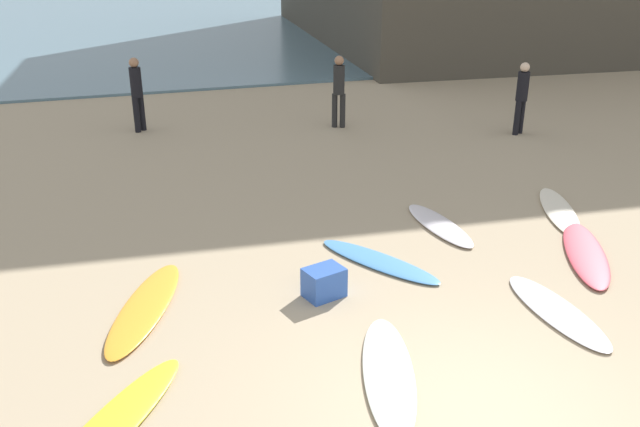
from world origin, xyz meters
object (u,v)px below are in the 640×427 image
object	(u,v)px
beachgoer_near	(522,95)
beachgoer_mid	(137,91)
surfboard_0	(379,261)
surfboard_1	(557,311)
surfboard_5	(389,373)
surfboard_6	(586,253)
surfboard_7	(439,225)
beach_cooler	(324,282)
surfboard_4	(559,210)
beachgoer_far	(339,88)
surfboard_2	(145,307)

from	to	relation	value
beachgoer_near	beachgoer_mid	size ratio (longest dim) A/B	0.96
surfboard_0	surfboard_1	xyz separation A→B (m)	(1.71, -2.03, -0.00)
surfboard_1	surfboard_5	size ratio (longest dim) A/B	0.89
surfboard_6	beachgoer_mid	distance (m)	11.04
surfboard_6	beachgoer_near	bearing A→B (deg)	94.54
surfboard_6	surfboard_7	world-z (taller)	surfboard_6
beach_cooler	surfboard_4	bearing A→B (deg)	18.12
surfboard_5	beachgoer_mid	distance (m)	11.28
surfboard_6	beachgoer_near	distance (m)	6.76
surfboard_1	beachgoer_far	size ratio (longest dim) A/B	1.13
surfboard_6	beachgoer_mid	world-z (taller)	beachgoer_mid
surfboard_5	surfboard_4	bearing A→B (deg)	54.09
surfboard_5	surfboard_7	bearing A→B (deg)	73.45
beachgoer_far	surfboard_2	bearing A→B (deg)	77.61
surfboard_0	beachgoer_near	size ratio (longest dim) A/B	1.25
surfboard_1	surfboard_6	bearing A→B (deg)	41.41
surfboard_0	beachgoer_far	bearing A→B (deg)	44.89
surfboard_4	surfboard_1	bearing A→B (deg)	-102.85
beachgoer_far	surfboard_5	bearing A→B (deg)	96.80
beachgoer_far	beachgoer_mid	bearing A→B (deg)	9.20
surfboard_1	surfboard_7	distance (m)	2.99
surfboard_0	surfboard_2	size ratio (longest dim) A/B	0.88
surfboard_5	surfboard_7	distance (m)	4.31
surfboard_2	surfboard_6	distance (m)	6.63
surfboard_4	beach_cooler	size ratio (longest dim) A/B	4.26
surfboard_1	beachgoer_far	xyz separation A→B (m)	(0.09, 9.34, 0.97)
surfboard_1	beach_cooler	xyz separation A→B (m)	(-2.80, 1.33, 0.18)
surfboard_5	beachgoer_near	distance (m)	10.56
surfboard_5	beachgoer_far	bearing A→B (deg)	91.97
beachgoer_near	beachgoer_mid	world-z (taller)	beachgoer_mid
surfboard_1	surfboard_5	world-z (taller)	surfboard_5
beachgoer_near	beachgoer_far	bearing A→B (deg)	-52.75
surfboard_7	beachgoer_far	distance (m)	6.44
surfboard_2	beachgoer_mid	distance (m)	8.83
beach_cooler	beachgoer_near	bearing A→B (deg)	41.74
surfboard_0	surfboard_4	world-z (taller)	surfboard_4
surfboard_0	surfboard_5	world-z (taller)	surfboard_5
surfboard_1	beachgoer_far	world-z (taller)	beachgoer_far
surfboard_2	beach_cooler	size ratio (longest dim) A/B	4.69
surfboard_2	beachgoer_far	distance (m)	9.35
surfboard_0	beachgoer_far	size ratio (longest dim) A/B	1.21
beach_cooler	surfboard_0	bearing A→B (deg)	32.77
beachgoer_near	surfboard_4	bearing A→B (deg)	38.40
surfboard_7	surfboard_2	bearing A→B (deg)	10.67
beach_cooler	beachgoer_mid	bearing A→B (deg)	101.89
surfboard_0	beach_cooler	size ratio (longest dim) A/B	4.15
surfboard_2	surfboard_6	size ratio (longest dim) A/B	1.03
surfboard_0	surfboard_4	xyz separation A→B (m)	(3.80, 0.90, 0.00)
beachgoer_near	beach_cooler	size ratio (longest dim) A/B	3.32
surfboard_4	surfboard_5	xyz separation A→B (m)	(-4.73, -3.53, 0.00)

